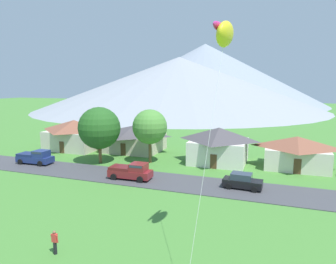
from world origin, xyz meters
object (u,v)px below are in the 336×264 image
object	(u,v)px
house_right_center	(75,134)
house_left_center	(297,152)
house_leftmost	(134,138)
kite_flyer_with_kite	(223,41)
parked_car_black_west_end	(242,181)
pickup_truck_navy_east_side	(36,157)
tree_left_of_center	(150,127)
watcher_person	(55,242)
tree_center	(99,128)
house_rightmost	(219,144)
pickup_truck_maroon_west_side	(131,171)

from	to	relation	value
house_right_center	house_left_center	bearing A→B (deg)	0.08
house_leftmost	kite_flyer_with_kite	xyz separation A→B (m)	(19.71, -27.42, 11.70)
parked_car_black_west_end	pickup_truck_navy_east_side	distance (m)	29.06
tree_left_of_center	kite_flyer_with_kite	distance (m)	26.54
house_leftmost	watcher_person	distance (m)	32.46
parked_car_black_west_end	tree_center	bearing A→B (deg)	167.91
watcher_person	tree_center	bearing A→B (deg)	115.21
house_right_center	watcher_person	size ratio (longest dim) A/B	5.67
kite_flyer_with_kite	watcher_person	xyz separation A→B (m)	(-10.36, -3.64, -13.09)
house_leftmost	kite_flyer_with_kite	distance (m)	35.74
pickup_truck_navy_east_side	house_rightmost	bearing A→B (deg)	22.10
house_leftmost	pickup_truck_navy_east_side	distance (m)	15.94
tree_left_of_center	pickup_truck_maroon_west_side	distance (m)	9.22
parked_car_black_west_end	pickup_truck_navy_east_side	bearing A→B (deg)	178.83
parked_car_black_west_end	pickup_truck_maroon_west_side	distance (m)	12.99
house_rightmost	house_leftmost	bearing A→B (deg)	168.90
pickup_truck_navy_east_side	house_left_center	bearing A→B (deg)	16.84
tree_center	pickup_truck_maroon_west_side	bearing A→B (deg)	-35.45
house_right_center	parked_car_black_west_end	bearing A→B (deg)	-20.26
kite_flyer_with_kite	watcher_person	world-z (taller)	kite_flyer_with_kite
house_rightmost	kite_flyer_with_kite	world-z (taller)	kite_flyer_with_kite
pickup_truck_navy_east_side	kite_flyer_with_kite	distance (m)	34.88
house_right_center	pickup_truck_maroon_west_side	distance (m)	21.24
house_right_center	pickup_truck_navy_east_side	distance (m)	10.73
house_leftmost	pickup_truck_maroon_west_side	bearing A→B (deg)	-64.93
pickup_truck_maroon_west_side	parked_car_black_west_end	bearing A→B (deg)	5.03
house_leftmost	pickup_truck_maroon_west_side	distance (m)	16.22
tree_left_of_center	house_left_center	bearing A→B (deg)	11.94
tree_left_of_center	house_right_center	bearing A→B (deg)	165.60
house_left_center	parked_car_black_west_end	distance (m)	12.77
house_rightmost	pickup_truck_navy_east_side	distance (m)	26.45
kite_flyer_with_kite	pickup_truck_navy_east_side	bearing A→B (deg)	153.41
house_left_center	house_right_center	world-z (taller)	house_right_center
pickup_truck_navy_east_side	house_leftmost	bearing A→B (deg)	54.36
tree_center	kite_flyer_with_kite	size ratio (longest dim) A/B	0.54
tree_left_of_center	house_rightmost	bearing A→B (deg)	20.71
watcher_person	house_right_center	bearing A→B (deg)	124.55
pickup_truck_navy_east_side	pickup_truck_maroon_west_side	bearing A→B (deg)	-6.13
house_rightmost	parked_car_black_west_end	size ratio (longest dim) A/B	1.97
house_right_center	tree_left_of_center	bearing A→B (deg)	-14.40
house_rightmost	tree_left_of_center	size ratio (longest dim) A/B	1.08
house_left_center	house_right_center	size ratio (longest dim) A/B	0.92
tree_center	pickup_truck_navy_east_side	world-z (taller)	tree_center
tree_left_of_center	pickup_truck_navy_east_side	distance (m)	16.92
tree_center	kite_flyer_with_kite	world-z (taller)	kite_flyer_with_kite
watcher_person	kite_flyer_with_kite	bearing A→B (deg)	19.35
tree_left_of_center	tree_center	world-z (taller)	tree_center
pickup_truck_navy_east_side	tree_left_of_center	bearing A→B (deg)	22.95
house_leftmost	house_left_center	size ratio (longest dim) A/B	1.13
parked_car_black_west_end	pickup_truck_maroon_west_side	size ratio (longest dim) A/B	0.81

